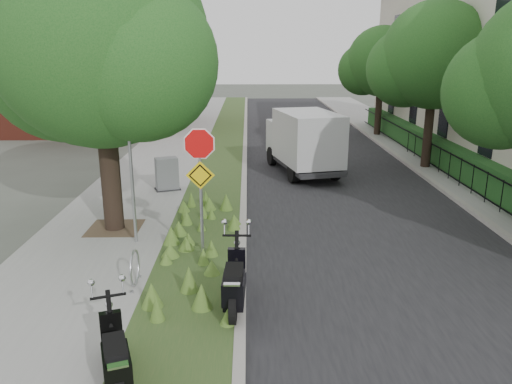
% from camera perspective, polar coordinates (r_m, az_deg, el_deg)
% --- Properties ---
extents(ground, '(120.00, 120.00, 0.00)m').
position_cam_1_polar(ground, '(11.20, 0.94, -9.60)').
color(ground, '#4C5147').
rests_on(ground, ground).
extents(sidewalk_near, '(3.50, 60.00, 0.12)m').
position_cam_1_polar(sidewalk_near, '(21.01, -11.62, 2.62)').
color(sidewalk_near, gray).
rests_on(sidewalk_near, ground).
extents(verge, '(2.00, 60.00, 0.12)m').
position_cam_1_polar(verge, '(20.68, -4.10, 2.69)').
color(verge, '#304F22').
rests_on(verge, ground).
extents(kerb_near, '(0.20, 60.00, 0.13)m').
position_cam_1_polar(kerb_near, '(20.65, -1.33, 2.72)').
color(kerb_near, '#9E9991').
rests_on(kerb_near, ground).
extents(road, '(7.00, 60.00, 0.01)m').
position_cam_1_polar(road, '(20.93, 8.31, 2.57)').
color(road, black).
rests_on(road, ground).
extents(kerb_far, '(0.20, 60.00, 0.13)m').
position_cam_1_polar(kerb_far, '(21.75, 17.47, 2.67)').
color(kerb_far, '#9E9991').
rests_on(kerb_far, ground).
extents(footpath_far, '(3.20, 60.00, 0.12)m').
position_cam_1_polar(footpath_far, '(22.34, 21.61, 2.60)').
color(footpath_far, gray).
rests_on(footpath_far, ground).
extents(street_tree_main, '(6.21, 5.54, 7.66)m').
position_cam_1_polar(street_tree_main, '(13.47, -17.66, 15.17)').
color(street_tree_main, black).
rests_on(street_tree_main, ground).
extents(bare_post, '(0.08, 0.08, 4.00)m').
position_cam_1_polar(bare_post, '(12.52, -14.10, 3.00)').
color(bare_post, '#A5A8AD').
rests_on(bare_post, ground).
extents(bike_hoop, '(0.06, 0.78, 0.77)m').
position_cam_1_polar(bike_hoop, '(10.70, -13.71, -8.44)').
color(bike_hoop, '#A5A8AD').
rests_on(bike_hoop, ground).
extents(sign_assembly, '(0.94, 0.08, 3.22)m').
position_cam_1_polar(sign_assembly, '(11.01, -6.41, 2.72)').
color(sign_assembly, '#A5A8AD').
rests_on(sign_assembly, ground).
extents(fence_far, '(0.04, 24.00, 1.00)m').
position_cam_1_polar(fence_far, '(21.86, 19.35, 4.19)').
color(fence_far, black).
rests_on(fence_far, ground).
extents(hedge_far, '(1.00, 24.00, 1.10)m').
position_cam_1_polar(hedge_far, '(22.11, 21.05, 4.15)').
color(hedge_far, '#1F4819').
rests_on(hedge_far, footpath_far).
extents(brick_building, '(9.40, 10.40, 8.30)m').
position_cam_1_polar(brick_building, '(33.37, -17.40, 14.35)').
color(brick_building, maroon).
rests_on(brick_building, ground).
extents(far_tree_b, '(4.83, 4.31, 6.56)m').
position_cam_1_polar(far_tree_b, '(21.41, 19.56, 13.95)').
color(far_tree_b, black).
rests_on(far_tree_b, ground).
extents(far_tree_c, '(4.37, 3.89, 5.93)m').
position_cam_1_polar(far_tree_c, '(29.06, 14.02, 13.92)').
color(far_tree_c, black).
rests_on(far_tree_c, ground).
extents(scooter_near, '(0.77, 1.75, 0.86)m').
position_cam_1_polar(scooter_near, '(7.76, -15.70, -18.46)').
color(scooter_near, black).
rests_on(scooter_near, ground).
extents(scooter_far, '(0.43, 1.92, 0.92)m').
position_cam_1_polar(scooter_far, '(9.45, -2.47, -10.95)').
color(scooter_far, black).
rests_on(scooter_far, ground).
extents(box_truck, '(2.82, 5.00, 2.14)m').
position_cam_1_polar(box_truck, '(19.87, 5.48, 6.03)').
color(box_truck, '#262628').
rests_on(box_truck, ground).
extents(utility_cabinet, '(0.98, 0.81, 1.12)m').
position_cam_1_polar(utility_cabinet, '(17.49, -10.14, 1.99)').
color(utility_cabinet, '#262628').
rests_on(utility_cabinet, ground).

